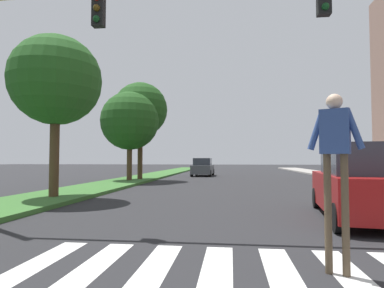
% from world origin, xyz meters
% --- Properties ---
extents(ground_plane, '(140.00, 140.00, 0.00)m').
position_xyz_m(ground_plane, '(0.00, 30.00, 0.00)').
color(ground_plane, '#262628').
extents(crosswalk, '(7.65, 2.20, 0.01)m').
position_xyz_m(crosswalk, '(0.00, 7.95, 0.00)').
color(crosswalk, silver).
rests_on(crosswalk, ground_plane).
extents(median_strip, '(3.04, 64.00, 0.15)m').
position_xyz_m(median_strip, '(-7.80, 28.00, 0.07)').
color(median_strip, '#386B2D').
rests_on(median_strip, ground_plane).
extents(tree_mid, '(3.52, 3.52, 6.28)m').
position_xyz_m(tree_mid, '(-7.49, 14.99, 4.65)').
color(tree_mid, '#4C3823').
rests_on(tree_mid, median_strip).
extents(tree_far, '(4.03, 4.03, 6.10)m').
position_xyz_m(tree_far, '(-7.64, 24.84, 4.22)').
color(tree_far, '#4C3823').
rests_on(tree_far, median_strip).
extents(tree_distant, '(3.97, 3.97, 7.08)m').
position_xyz_m(tree_distant, '(-7.30, 26.28, 5.22)').
color(tree_distant, '#4C3823').
rests_on(tree_distant, median_strip).
extents(sidewalk_right, '(3.00, 64.00, 0.15)m').
position_xyz_m(sidewalk_right, '(8.79, 28.00, 0.07)').
color(sidewalk_right, '#9E9991').
rests_on(sidewalk_right, ground_plane).
extents(traffic_light_gantry, '(9.40, 0.30, 6.00)m').
position_xyz_m(traffic_light_gantry, '(-3.79, 10.35, 4.38)').
color(traffic_light_gantry, gold).
rests_on(traffic_light_gantry, median_strip).
extents(pedestrian_performer, '(0.71, 0.39, 2.49)m').
position_xyz_m(pedestrian_performer, '(0.75, 7.87, 1.66)').
color(pedestrian_performer, brown).
rests_on(pedestrian_performer, ground_plane).
extents(suv_crossing, '(2.51, 4.81, 1.97)m').
position_xyz_m(suv_crossing, '(2.68, 12.13, 0.93)').
color(suv_crossing, maroon).
rests_on(suv_crossing, ground_plane).
extents(sedan_midblock, '(1.98, 4.19, 1.68)m').
position_xyz_m(sedan_midblock, '(-3.33, 33.69, 0.78)').
color(sedan_midblock, '#474C51').
rests_on(sedan_midblock, ground_plane).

